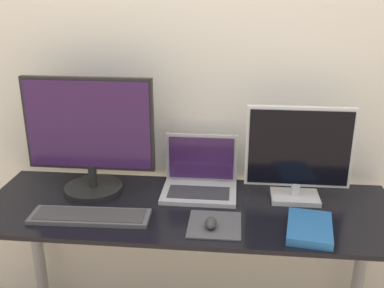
{
  "coord_description": "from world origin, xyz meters",
  "views": [
    {
      "loc": [
        0.17,
        -1.29,
        1.56
      ],
      "look_at": [
        0.01,
        0.33,
        0.96
      ],
      "focal_mm": 42.0,
      "sensor_mm": 36.0,
      "label": 1
    }
  ],
  "objects_px": {
    "laptop": "(200,178)",
    "book": "(310,228)",
    "keyboard": "(90,216)",
    "monitor_left": "(89,136)",
    "mouse": "(211,223)",
    "monitor_right": "(299,154)"
  },
  "relations": [
    {
      "from": "laptop",
      "to": "book",
      "type": "xyz_separation_m",
      "value": [
        0.42,
        -0.3,
        -0.04
      ]
    },
    {
      "from": "keyboard",
      "to": "monitor_left",
      "type": "bearing_deg",
      "value": 104.1
    },
    {
      "from": "keyboard",
      "to": "monitor_right",
      "type": "bearing_deg",
      "value": 16.97
    },
    {
      "from": "monitor_left",
      "to": "laptop",
      "type": "relative_size",
      "value": 1.73
    },
    {
      "from": "laptop",
      "to": "keyboard",
      "type": "bearing_deg",
      "value": -144.18
    },
    {
      "from": "monitor_left",
      "to": "mouse",
      "type": "height_order",
      "value": "monitor_left"
    },
    {
      "from": "monitor_right",
      "to": "laptop",
      "type": "xyz_separation_m",
      "value": [
        -0.39,
        0.04,
        -0.14
      ]
    },
    {
      "from": "monitor_right",
      "to": "keyboard",
      "type": "distance_m",
      "value": 0.84
    },
    {
      "from": "mouse",
      "to": "monitor_right",
      "type": "bearing_deg",
      "value": 39.12
    },
    {
      "from": "monitor_left",
      "to": "mouse",
      "type": "relative_size",
      "value": 7.62
    },
    {
      "from": "laptop",
      "to": "monitor_left",
      "type": "bearing_deg",
      "value": -174.53
    },
    {
      "from": "laptop",
      "to": "keyboard",
      "type": "height_order",
      "value": "laptop"
    },
    {
      "from": "monitor_left",
      "to": "book",
      "type": "relative_size",
      "value": 2.17
    },
    {
      "from": "monitor_right",
      "to": "monitor_left",
      "type": "bearing_deg",
      "value": -179.99
    },
    {
      "from": "laptop",
      "to": "book",
      "type": "height_order",
      "value": "laptop"
    },
    {
      "from": "monitor_right",
      "to": "laptop",
      "type": "height_order",
      "value": "monitor_right"
    },
    {
      "from": "monitor_left",
      "to": "keyboard",
      "type": "height_order",
      "value": "monitor_left"
    },
    {
      "from": "laptop",
      "to": "keyboard",
      "type": "relative_size",
      "value": 0.68
    },
    {
      "from": "monitor_left",
      "to": "monitor_right",
      "type": "bearing_deg",
      "value": 0.01
    },
    {
      "from": "mouse",
      "to": "monitor_left",
      "type": "bearing_deg",
      "value": 152.68
    },
    {
      "from": "mouse",
      "to": "book",
      "type": "bearing_deg",
      "value": 2.18
    },
    {
      "from": "monitor_right",
      "to": "keyboard",
      "type": "xyz_separation_m",
      "value": [
        -0.78,
        -0.24,
        -0.19
      ]
    }
  ]
}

